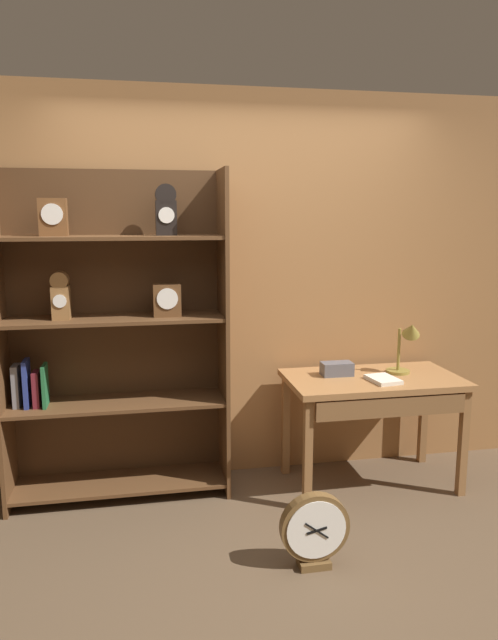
% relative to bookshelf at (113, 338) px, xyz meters
% --- Properties ---
extents(ground_plane, '(10.00, 10.00, 0.00)m').
position_rel_bookshelf_xyz_m(ground_plane, '(0.87, -1.16, -1.03)').
color(ground_plane, brown).
extents(back_wood_panel, '(4.80, 0.05, 2.60)m').
position_rel_bookshelf_xyz_m(back_wood_panel, '(0.87, 0.21, 0.27)').
color(back_wood_panel, '#9E6B3D').
rests_on(back_wood_panel, ground).
extents(bookshelf, '(1.37, 0.39, 2.07)m').
position_rel_bookshelf_xyz_m(bookshelf, '(0.00, 0.00, 0.00)').
color(bookshelf, brown).
rests_on(bookshelf, ground).
extents(workbench, '(1.13, 0.63, 0.75)m').
position_rel_bookshelf_xyz_m(workbench, '(1.66, -0.22, -0.38)').
color(workbench, '#9E6B3D').
rests_on(workbench, ground).
extents(desk_lamp, '(0.22, 0.22, 0.37)m').
position_rel_bookshelf_xyz_m(desk_lamp, '(1.90, -0.17, -0.07)').
color(desk_lamp, olive).
rests_on(desk_lamp, workbench).
extents(toolbox_small, '(0.20, 0.11, 0.09)m').
position_rel_bookshelf_xyz_m(toolbox_small, '(1.43, -0.12, -0.24)').
color(toolbox_small, '#595960').
rests_on(toolbox_small, workbench).
extents(open_repair_manual, '(0.19, 0.24, 0.02)m').
position_rel_bookshelf_xyz_m(open_repair_manual, '(1.68, -0.31, -0.27)').
color(open_repair_manual, silver).
rests_on(open_repair_manual, workbench).
extents(round_clock_large, '(0.36, 0.11, 0.40)m').
position_rel_bookshelf_xyz_m(round_clock_large, '(1.01, -1.04, -0.82)').
color(round_clock_large, brown).
rests_on(round_clock_large, ground).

